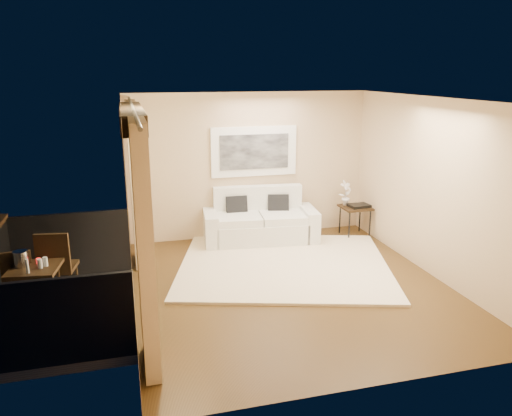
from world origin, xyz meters
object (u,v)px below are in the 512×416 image
object	(u,v)px
balcony_chair_near	(17,281)
ice_bucket	(21,259)
orchid	(346,193)
side_table	(355,209)
balcony_chair_far	(56,262)
bistro_table	(35,273)
sofa	(260,223)

from	to	relation	value
balcony_chair_near	ice_bucket	distance (m)	0.31
orchid	side_table	bearing A→B (deg)	-40.65
side_table	balcony_chair_far	bearing A→B (deg)	-162.78
bistro_table	side_table	bearing A→B (deg)	20.42
side_table	orchid	size ratio (longest dim) A/B	1.19
bistro_table	sofa	bearing A→B (deg)	31.57
sofa	ice_bucket	distance (m)	4.26
bistro_table	balcony_chair_near	xyz separation A→B (m)	(-0.23, 0.08, -0.12)
orchid	balcony_chair_near	xyz separation A→B (m)	(-5.45, -2.05, -0.33)
sofa	ice_bucket	size ratio (longest dim) A/B	10.68
bistro_table	ice_bucket	distance (m)	0.25
sofa	side_table	world-z (taller)	sofa
sofa	bistro_table	size ratio (longest dim) A/B	3.08
side_table	sofa	bearing A→B (deg)	174.77
ice_bucket	side_table	bearing A→B (deg)	19.21
sofa	side_table	bearing A→B (deg)	0.86
sofa	balcony_chair_near	bearing A→B (deg)	-144.94
orchid	bistro_table	world-z (taller)	orchid
bistro_table	balcony_chair_far	world-z (taller)	balcony_chair_far
side_table	ice_bucket	distance (m)	5.85
balcony_chair_far	orchid	bearing A→B (deg)	-151.45
sofa	side_table	xyz separation A→B (m)	(1.84, -0.17, 0.17)
bistro_table	ice_bucket	world-z (taller)	ice_bucket
sofa	balcony_chair_near	size ratio (longest dim) A/B	2.48
side_table	orchid	world-z (taller)	orchid
balcony_chair_far	ice_bucket	distance (m)	0.52
balcony_chair_far	balcony_chair_near	size ratio (longest dim) A/B	1.18
side_table	orchid	bearing A→B (deg)	139.35
bistro_table	balcony_chair_near	world-z (taller)	balcony_chair_near
sofa	orchid	distance (m)	1.75
balcony_chair_far	balcony_chair_near	distance (m)	0.55
orchid	balcony_chair_far	xyz separation A→B (m)	(-5.01, -1.73, -0.23)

